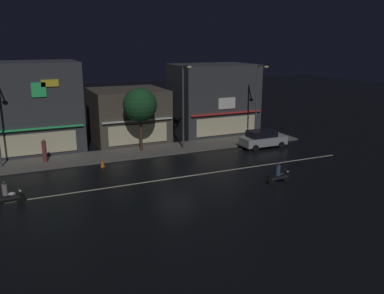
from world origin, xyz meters
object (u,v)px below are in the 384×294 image
object	(u,v)px
pedestrian_on_sidewalk	(44,151)
traffic_cone	(102,164)
parked_car_near_kerb	(263,139)
motorcycle_following	(7,194)
motorcycle_lead	(279,174)
streetlamp_mid	(184,100)
streetlamp_east	(258,97)

from	to	relation	value
pedestrian_on_sidewalk	traffic_cone	bearing A→B (deg)	163.52
parked_car_near_kerb	motorcycle_following	world-z (taller)	parked_car_near_kerb
motorcycle_lead	motorcycle_following	distance (m)	17.81
pedestrian_on_sidewalk	traffic_cone	xyz separation A→B (m)	(4.07, -2.77, -0.79)
parked_car_near_kerb	streetlamp_mid	bearing A→B (deg)	162.52
pedestrian_on_sidewalk	motorcycle_lead	size ratio (longest dim) A/B	1.04
motorcycle_following	traffic_cone	distance (m)	8.64
streetlamp_east	motorcycle_lead	size ratio (longest dim) A/B	3.91
parked_car_near_kerb	motorcycle_lead	world-z (taller)	parked_car_near_kerb
pedestrian_on_sidewalk	parked_car_near_kerb	distance (m)	19.28
streetlamp_east	motorcycle_lead	xyz separation A→B (m)	(-5.17, -10.85, -3.86)
streetlamp_mid	pedestrian_on_sidewalk	size ratio (longest dim) A/B	3.84
motorcycle_lead	pedestrian_on_sidewalk	bearing A→B (deg)	-44.32
streetlamp_mid	parked_car_near_kerb	xyz separation A→B (m)	(7.04, -2.22, -3.72)
parked_car_near_kerb	traffic_cone	bearing A→B (deg)	179.17
streetlamp_east	pedestrian_on_sidewalk	size ratio (longest dim) A/B	3.75
streetlamp_east	motorcycle_following	size ratio (longest dim) A/B	3.91
streetlamp_mid	traffic_cone	world-z (taller)	streetlamp_mid
motorcycle_following	traffic_cone	size ratio (longest dim) A/B	3.45
streetlamp_mid	streetlamp_east	size ratio (longest dim) A/B	1.02
parked_car_near_kerb	motorcycle_lead	xyz separation A→B (m)	(-4.45, -8.64, -0.24)
motorcycle_lead	traffic_cone	bearing A→B (deg)	-45.87
streetlamp_mid	streetlamp_east	world-z (taller)	streetlamp_mid
streetlamp_mid	parked_car_near_kerb	size ratio (longest dim) A/B	1.77
streetlamp_mid	parked_car_near_kerb	world-z (taller)	streetlamp_mid
pedestrian_on_sidewalk	motorcycle_following	bearing A→B (deg)	88.16
traffic_cone	motorcycle_following	bearing A→B (deg)	-143.08
motorcycle_lead	traffic_cone	size ratio (longest dim) A/B	3.45
streetlamp_mid	traffic_cone	bearing A→B (deg)	-165.84
parked_car_near_kerb	motorcycle_lead	bearing A→B (deg)	-117.22
streetlamp_east	motorcycle_lead	bearing A→B (deg)	-115.48
motorcycle_lead	traffic_cone	world-z (taller)	motorcycle_lead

